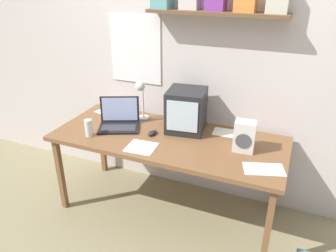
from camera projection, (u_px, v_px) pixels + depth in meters
The scene contains 13 objects.
ground_plane at pixel (168, 209), 2.99m from camera, with size 12.00×12.00×0.00m, color gray.
back_wall at pixel (189, 55), 2.81m from camera, with size 5.60×0.24×2.60m.
corner_desk at pixel (168, 143), 2.70m from camera, with size 1.90×0.79×0.74m.
crt_monitor at pixel (186, 110), 2.73m from camera, with size 0.34×0.35×0.35m.
laptop at pixel (119, 120), 2.84m from camera, with size 0.41×0.37×0.25m.
desk_lamp at pixel (141, 93), 2.87m from camera, with size 0.11×0.15×0.37m.
juice_glass at pixel (89, 129), 2.67m from camera, with size 0.06×0.06×0.14m.
space_heater at pixel (244, 136), 2.43m from camera, with size 0.16×0.13×0.24m.
computer_mouse at pixel (152, 133), 2.71m from camera, with size 0.07×0.11×0.03m.
loose_paper_near_laptop at pixel (141, 147), 2.52m from camera, with size 0.23×0.22×0.00m.
open_notebook at pixel (110, 112), 3.15m from camera, with size 0.29×0.23×0.00m.
loose_paper_near_monitor at pixel (264, 169), 2.24m from camera, with size 0.31×0.23×0.00m.
printed_handout at pixel (230, 133), 2.73m from camera, with size 0.30×0.17×0.00m.
Camera 1 is at (0.92, -2.19, 1.97)m, focal length 35.00 mm.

